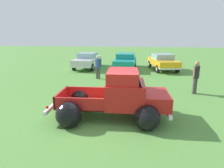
{
  "coord_description": "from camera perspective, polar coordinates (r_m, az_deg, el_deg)",
  "views": [
    {
      "loc": [
        0.96,
        -7.2,
        3.31
      ],
      "look_at": [
        0.0,
        1.17,
        1.06
      ],
      "focal_mm": 31.03,
      "sensor_mm": 36.0,
      "label": 1
    }
  ],
  "objects": [
    {
      "name": "ground_plane",
      "position": [
        7.98,
        -0.98,
        -9.56
      ],
      "size": [
        80.0,
        80.0,
        0.0
      ],
      "primitive_type": "plane",
      "color": "#548C3D"
    },
    {
      "name": "vintage_pickup_truck",
      "position": [
        7.67,
        1.89,
        -4.51
      ],
      "size": [
        4.68,
        2.87,
        1.96
      ],
      "rotation": [
        0.0,
        0.0,
        0.03
      ],
      "color": "black",
      "rests_on": "ground"
    },
    {
      "name": "show_car_0",
      "position": [
        18.83,
        -7.25,
        7.09
      ],
      "size": [
        2.08,
        4.54,
        1.43
      ],
      "rotation": [
        0.0,
        0.0,
        -1.62
      ],
      "color": "black",
      "rests_on": "ground"
    },
    {
      "name": "show_car_1",
      "position": [
        18.28,
        3.97,
        6.94
      ],
      "size": [
        2.05,
        4.5,
        1.43
      ],
      "rotation": [
        0.0,
        0.0,
        -1.6
      ],
      "color": "black",
      "rests_on": "ground"
    },
    {
      "name": "show_car_2",
      "position": [
        18.33,
        14.74,
        6.5
      ],
      "size": [
        2.6,
        4.41,
        1.43
      ],
      "rotation": [
        0.0,
        0.0,
        -1.39
      ],
      "color": "black",
      "rests_on": "ground"
    },
    {
      "name": "spectator_0",
      "position": [
        11.55,
        23.49,
        2.38
      ],
      "size": [
        0.48,
        0.48,
        1.82
      ],
      "rotation": [
        0.0,
        0.0,
        5.48
      ],
      "color": "#4C4742",
      "rests_on": "ground"
    },
    {
      "name": "spectator_1",
      "position": [
        14.2,
        -4.19,
        5.46
      ],
      "size": [
        0.53,
        0.36,
        1.73
      ],
      "rotation": [
        0.0,
        0.0,
        1.52
      ],
      "color": "#4C4742",
      "rests_on": "ground"
    },
    {
      "name": "lane_cone_0",
      "position": [
        9.9,
        -2.89,
        -2.73
      ],
      "size": [
        0.36,
        0.36,
        0.63
      ],
      "color": "black",
      "rests_on": "ground"
    }
  ]
}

